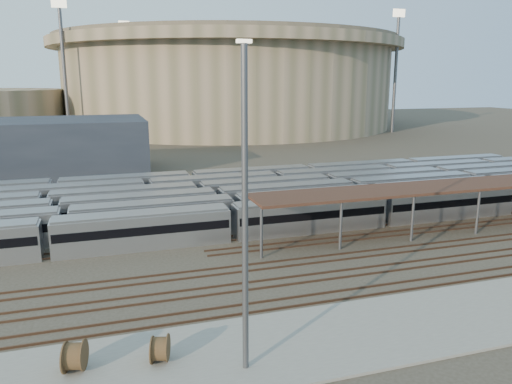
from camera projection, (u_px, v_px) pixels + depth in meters
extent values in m
plane|color=#383026|center=(341.00, 254.00, 50.24)|extent=(420.00, 420.00, 0.00)
cube|color=gray|center=(375.00, 330.00, 34.80)|extent=(50.00, 9.00, 0.20)
cube|color=#A8A8AC|center=(231.00, 223.00, 54.51)|extent=(112.00, 2.90, 3.60)
cube|color=#A8A8AC|center=(235.00, 212.00, 58.88)|extent=(112.00, 2.90, 3.60)
cube|color=#A8A8AC|center=(351.00, 194.00, 68.04)|extent=(112.00, 2.90, 3.60)
cube|color=#A8A8AC|center=(328.00, 189.00, 71.48)|extent=(112.00, 2.90, 3.60)
cube|color=#A8A8AC|center=(277.00, 186.00, 73.52)|extent=(112.00, 2.90, 3.60)
cube|color=#A8A8AC|center=(191.00, 185.00, 73.86)|extent=(112.00, 2.90, 3.60)
cylinder|color=#4F4F53|center=(261.00, 234.00, 48.51)|extent=(0.30, 0.30, 5.00)
cylinder|color=#4F4F53|center=(246.00, 219.00, 53.53)|extent=(0.30, 0.30, 5.00)
cylinder|color=#4F4F53|center=(341.00, 226.00, 51.06)|extent=(0.30, 0.30, 5.00)
cylinder|color=#4F4F53|center=(318.00, 213.00, 56.08)|extent=(0.30, 0.30, 5.00)
cylinder|color=#4F4F53|center=(412.00, 219.00, 53.61)|extent=(0.30, 0.30, 5.00)
cylinder|color=#4F4F53|center=(385.00, 207.00, 58.62)|extent=(0.30, 0.30, 5.00)
cylinder|color=#4F4F53|center=(478.00, 212.00, 56.16)|extent=(0.30, 0.30, 5.00)
cylinder|color=#4F4F53|center=(446.00, 202.00, 61.17)|extent=(0.30, 0.30, 5.00)
cylinder|color=#4F4F53|center=(502.00, 197.00, 63.72)|extent=(0.30, 0.30, 5.00)
cube|color=#381F17|center=(493.00, 182.00, 59.35)|extent=(60.00, 6.00, 0.30)
cube|color=#4C3323|center=(349.00, 259.00, 48.60)|extent=(170.00, 0.12, 0.18)
cube|color=#4C3323|center=(342.00, 254.00, 49.99)|extent=(170.00, 0.12, 0.18)
cube|color=#4C3323|center=(370.00, 274.00, 44.88)|extent=(170.00, 0.12, 0.18)
cube|color=#4C3323|center=(362.00, 268.00, 46.27)|extent=(170.00, 0.12, 0.18)
cube|color=#4C3323|center=(395.00, 291.00, 41.17)|extent=(170.00, 0.12, 0.18)
cube|color=#4C3323|center=(385.00, 284.00, 42.56)|extent=(170.00, 0.12, 0.18)
cylinder|color=gray|center=(228.00, 87.00, 184.55)|extent=(116.00, 116.00, 28.00)
cylinder|color=gray|center=(228.00, 44.00, 181.11)|extent=(124.00, 124.00, 3.00)
cylinder|color=brown|center=(228.00, 37.00, 180.61)|extent=(120.00, 120.00, 1.50)
cube|color=#1E232D|center=(26.00, 148.00, 89.80)|extent=(42.00, 20.00, 10.00)
cylinder|color=#4F4F53|center=(65.00, 76.00, 139.46)|extent=(1.00, 1.00, 36.00)
cube|color=#FFF2CC|center=(59.00, 3.00, 135.19)|extent=(4.00, 0.60, 2.40)
cylinder|color=#4F4F53|center=(395.00, 76.00, 159.90)|extent=(1.00, 1.00, 36.00)
cube|color=#FFF2CC|center=(399.00, 13.00, 155.63)|extent=(4.00, 0.60, 2.40)
cylinder|color=#4F4F53|center=(127.00, 76.00, 191.83)|extent=(1.00, 1.00, 36.00)
cube|color=#FFF2CC|center=(124.00, 24.00, 187.56)|extent=(4.00, 0.60, 2.40)
cylinder|color=#513820|center=(160.00, 349.00, 30.58)|extent=(1.41, 1.92, 1.71)
cylinder|color=#513820|center=(75.00, 356.00, 29.59)|extent=(1.48, 2.10, 1.90)
cylinder|color=#4F4F53|center=(245.00, 217.00, 28.07)|extent=(0.36, 0.36, 18.84)
cube|color=#FFF2CC|center=(244.00, 41.00, 25.95)|extent=(0.82, 0.35, 0.20)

